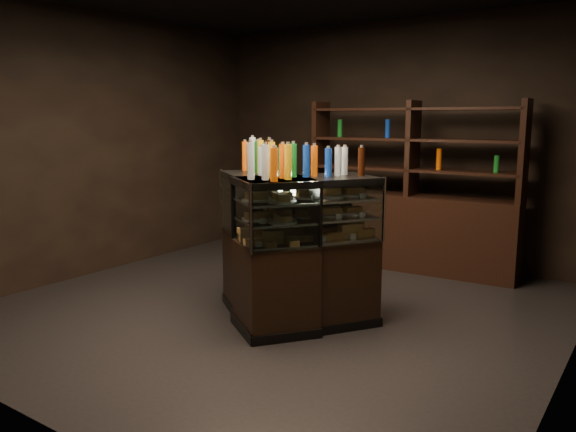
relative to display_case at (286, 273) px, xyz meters
name	(u,v)px	position (x,y,z in m)	size (l,w,h in m)	color
ground	(278,307)	(-0.28, 0.26, -0.44)	(5.00, 5.00, 0.00)	black
room_shell	(277,102)	(-0.28, 0.26, 1.50)	(5.02, 5.02, 3.01)	black
display_case	(286,273)	(0.00, 0.00, 0.00)	(1.62, 1.34, 1.32)	black
food_display	(286,212)	(0.00, 0.00, 0.55)	(1.27, 1.01, 0.41)	gold
bottles_top	(286,160)	(0.00, 0.00, 1.00)	(1.10, 0.87, 0.30)	black
potted_conifer	(339,271)	(0.24, 0.52, -0.07)	(0.31, 0.31, 0.66)	black
back_shelving	(410,220)	(0.20, 2.31, 0.16)	(2.52, 0.54, 2.00)	black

